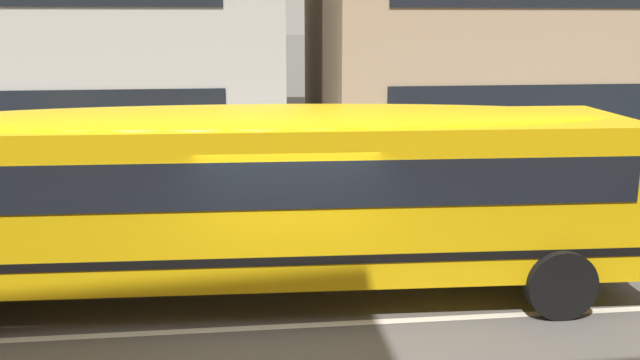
% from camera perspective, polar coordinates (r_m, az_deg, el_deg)
% --- Properties ---
extents(ground_plane, '(400.00, 400.00, 0.00)m').
position_cam_1_polar(ground_plane, '(10.21, -2.48, -11.76)').
color(ground_plane, '#54514F').
extents(sidewalk_far, '(120.00, 3.00, 0.01)m').
position_cam_1_polar(sidewalk_far, '(18.04, -4.47, -0.80)').
color(sidewalk_far, gray).
rests_on(sidewalk_far, ground_plane).
extents(lane_centreline, '(110.00, 0.16, 0.01)m').
position_cam_1_polar(lane_centreline, '(10.21, -2.48, -11.74)').
color(lane_centreline, silver).
rests_on(lane_centreline, ground_plane).
extents(school_bus, '(13.38, 3.45, 2.97)m').
position_cam_1_polar(school_bus, '(10.85, -6.23, -0.46)').
color(school_bus, yellow).
rests_on(school_bus, ground_plane).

